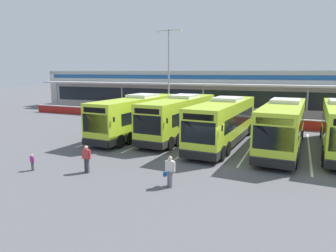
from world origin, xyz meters
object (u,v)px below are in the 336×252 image
coach_bus_right_centre (283,126)px  pedestrian_with_handbag (170,171)px  coach_bus_centre (224,123)px  pedestrian_child (32,162)px  coach_bus_leftmost (138,117)px  coach_bus_left_centre (180,117)px  pedestrian_near_bin (86,158)px  lamp_post_west (169,68)px

coach_bus_right_centre → pedestrian_with_handbag: bearing=-114.9°
coach_bus_centre → pedestrian_child: 14.35m
coach_bus_leftmost → coach_bus_centre: 8.08m
coach_bus_leftmost → coach_bus_right_centre: bearing=-0.3°
pedestrian_with_handbag → coach_bus_left_centre: bearing=108.8°
coach_bus_leftmost → pedestrian_with_handbag: bearing=-53.6°
pedestrian_child → pedestrian_near_bin: bearing=17.4°
coach_bus_centre → pedestrian_with_handbag: (-0.35, -10.25, -0.93)m
coach_bus_centre → pedestrian_with_handbag: bearing=-91.9°
coach_bus_leftmost → pedestrian_near_bin: size_ratio=7.56×
coach_bus_centre → coach_bus_right_centre: size_ratio=1.00×
lamp_post_west → coach_bus_right_centre: bearing=-37.8°
pedestrian_child → pedestrian_near_bin: size_ratio=0.62×
coach_bus_centre → pedestrian_near_bin: size_ratio=7.56×
coach_bus_left_centre → coach_bus_leftmost: bearing=-164.9°
coach_bus_left_centre → coach_bus_right_centre: size_ratio=1.00×
pedestrian_with_handbag → pedestrian_near_bin: same height
coach_bus_left_centre → pedestrian_child: size_ratio=12.19×
pedestrian_with_handbag → pedestrian_near_bin: 5.34m
coach_bus_leftmost → coach_bus_centre: bearing=-1.6°
coach_bus_left_centre → coach_bus_right_centre: bearing=-7.1°
coach_bus_leftmost → coach_bus_centre: same height
pedestrian_near_bin → lamp_post_west: lamp_post_west is taller
coach_bus_centre → pedestrian_with_handbag: coach_bus_centre is taller
coach_bus_left_centre → pedestrian_near_bin: size_ratio=7.56×
coach_bus_leftmost → pedestrian_child: bearing=-94.2°
pedestrian_child → lamp_post_west: (-0.78, 22.34, 5.75)m
coach_bus_centre → pedestrian_child: (-8.91, -11.17, -1.24)m
coach_bus_left_centre → lamp_post_west: 12.16m
coach_bus_leftmost → pedestrian_with_handbag: 13.05m
pedestrian_with_handbag → pedestrian_child: pedestrian_with_handbag is taller
coach_bus_left_centre → coach_bus_right_centre: same height
coach_bus_leftmost → coach_bus_right_centre: 12.57m
coach_bus_leftmost → coach_bus_right_centre: same height
coach_bus_left_centre → lamp_post_west: (-5.42, 9.91, 4.50)m
coach_bus_centre → lamp_post_west: lamp_post_west is taller
pedestrian_near_bin → lamp_post_west: (-4.01, 21.33, 5.42)m
pedestrian_near_bin → coach_bus_centre: bearing=60.8°
pedestrian_near_bin → lamp_post_west: 22.37m
coach_bus_leftmost → pedestrian_near_bin: (2.39, -10.39, -0.91)m
coach_bus_right_centre → pedestrian_child: (-13.41, -11.34, -1.24)m
coach_bus_leftmost → coach_bus_right_centre: (12.57, -0.06, 0.00)m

